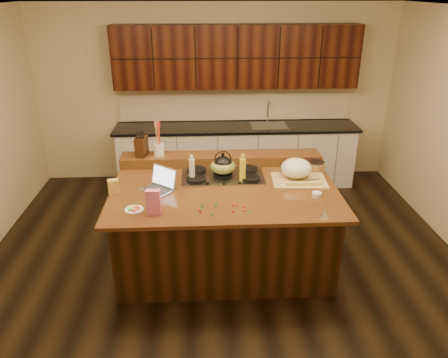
{
  "coord_description": "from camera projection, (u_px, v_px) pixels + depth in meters",
  "views": [
    {
      "loc": [
        -0.22,
        -4.22,
        2.89
      ],
      "look_at": [
        0.0,
        0.05,
        1.0
      ],
      "focal_mm": 35.0,
      "sensor_mm": 36.0,
      "label": 1
    }
  ],
  "objects": [
    {
      "name": "room",
      "position": [
        224.0,
        150.0,
        4.49
      ],
      "size": [
        5.52,
        5.02,
        2.72
      ],
      "color": "black",
      "rests_on": "ground"
    },
    {
      "name": "island",
      "position": [
        224.0,
        225.0,
        4.85
      ],
      "size": [
        2.4,
        1.6,
        0.92
      ],
      "color": "black",
      "rests_on": "ground"
    },
    {
      "name": "back_ledge",
      "position": [
        221.0,
        159.0,
        5.28
      ],
      "size": [
        2.4,
        0.3,
        0.12
      ],
      "primitive_type": "cube",
      "color": "black",
      "rests_on": "island"
    },
    {
      "name": "cooktop",
      "position": [
        223.0,
        175.0,
        4.93
      ],
      "size": [
        0.92,
        0.52,
        0.05
      ],
      "color": "gray",
      "rests_on": "island"
    },
    {
      "name": "back_counter",
      "position": [
        236.0,
        122.0,
        6.68
      ],
      "size": [
        3.7,
        0.66,
        2.4
      ],
      "color": "silver",
      "rests_on": "ground"
    },
    {
      "name": "kettle",
      "position": [
        223.0,
        165.0,
        4.88
      ],
      "size": [
        0.27,
        0.27,
        0.2
      ],
      "primitive_type": "ellipsoid",
      "rotation": [
        0.0,
        0.0,
        -0.28
      ],
      "color": "black",
      "rests_on": "cooktop"
    },
    {
      "name": "green_bowl",
      "position": [
        223.0,
        167.0,
        4.89
      ],
      "size": [
        0.33,
        0.33,
        0.16
      ],
      "primitive_type": "ellipsoid",
      "rotation": [
        0.0,
        0.0,
        0.2
      ],
      "color": "olive",
      "rests_on": "cooktop"
    },
    {
      "name": "laptop",
      "position": [
        160.0,
        184.0,
        4.61
      ],
      "size": [
        0.42,
        0.41,
        0.23
      ],
      "rotation": [
        0.0,
        0.0,
        -0.68
      ],
      "color": "#B7B7BC",
      "rests_on": "island"
    },
    {
      "name": "oil_bottle",
      "position": [
        243.0,
        170.0,
        4.75
      ],
      "size": [
        0.08,
        0.08,
        0.27
      ],
      "primitive_type": "cylinder",
      "rotation": [
        0.0,
        0.0,
        0.14
      ],
      "color": "yellow",
      "rests_on": "island"
    },
    {
      "name": "vinegar_bottle",
      "position": [
        192.0,
        170.0,
        4.79
      ],
      "size": [
        0.08,
        0.08,
        0.25
      ],
      "primitive_type": "cylinder",
      "rotation": [
        0.0,
        0.0,
        -0.26
      ],
      "color": "silver",
      "rests_on": "island"
    },
    {
      "name": "wooden_tray",
      "position": [
        297.0,
        171.0,
        4.81
      ],
      "size": [
        0.61,
        0.49,
        0.24
      ],
      "rotation": [
        0.0,
        0.0,
        -0.07
      ],
      "color": "tan",
      "rests_on": "island"
    },
    {
      "name": "ramekin_a",
      "position": [
        317.0,
        194.0,
        4.46
      ],
      "size": [
        0.13,
        0.13,
        0.04
      ],
      "primitive_type": "cylinder",
      "rotation": [
        0.0,
        0.0,
        0.41
      ],
      "color": "white",
      "rests_on": "island"
    },
    {
      "name": "ramekin_b",
      "position": [
        295.0,
        178.0,
        4.85
      ],
      "size": [
        0.12,
        0.12,
        0.04
      ],
      "primitive_type": "cylinder",
      "rotation": [
        0.0,
        0.0,
        -0.19
      ],
      "color": "white",
      "rests_on": "island"
    },
    {
      "name": "ramekin_c",
      "position": [
        305.0,
        174.0,
        4.96
      ],
      "size": [
        0.11,
        0.11,
        0.04
      ],
      "primitive_type": "cylinder",
      "rotation": [
        0.0,
        0.0,
        0.14
      ],
      "color": "white",
      "rests_on": "island"
    },
    {
      "name": "strainer_bowl",
      "position": [
        315.0,
        167.0,
        5.09
      ],
      "size": [
        0.29,
        0.29,
        0.09
      ],
      "primitive_type": "cylinder",
      "rotation": [
        0.0,
        0.0,
        0.24
      ],
      "color": "#996B3F",
      "rests_on": "island"
    },
    {
      "name": "kitchen_timer",
      "position": [
        325.0,
        213.0,
        4.06
      ],
      "size": [
        0.09,
        0.09,
        0.07
      ],
      "primitive_type": "cone",
      "rotation": [
        0.0,
        0.0,
        0.14
      ],
      "color": "silver",
      "rests_on": "island"
    },
    {
      "name": "pink_bag",
      "position": [
        153.0,
        202.0,
        4.08
      ],
      "size": [
        0.14,
        0.08,
        0.25
      ],
      "primitive_type": "cube",
      "rotation": [
        0.0,
        0.0,
        -0.04
      ],
      "color": "pink",
      "rests_on": "island"
    },
    {
      "name": "candy_plate",
      "position": [
        134.0,
        210.0,
        4.19
      ],
      "size": [
        0.2,
        0.2,
        0.01
      ],
      "primitive_type": "cylinder",
      "rotation": [
        0.0,
        0.0,
        -0.12
      ],
      "color": "white",
      "rests_on": "island"
    },
    {
      "name": "package_box",
      "position": [
        113.0,
        187.0,
        4.5
      ],
      "size": [
        0.13,
        0.1,
        0.16
      ],
      "primitive_type": "cube",
      "rotation": [
        0.0,
        0.0,
        0.26
      ],
      "color": "gold",
      "rests_on": "island"
    },
    {
      "name": "utensil_crock",
      "position": [
        159.0,
        150.0,
        5.19
      ],
      "size": [
        0.16,
        0.16,
        0.14
      ],
      "primitive_type": "cylinder",
      "rotation": [
        0.0,
        0.0,
        -0.4
      ],
      "color": "white",
      "rests_on": "back_ledge"
    },
    {
      "name": "knife_block",
      "position": [
        141.0,
        146.0,
        5.16
      ],
      "size": [
        0.15,
        0.21,
        0.23
      ],
      "primitive_type": "cube",
      "rotation": [
        0.0,
        0.0,
        -0.19
      ],
      "color": "black",
      "rests_on": "back_ledge"
    },
    {
      "name": "gumdrop_0",
      "position": [
        233.0,
        205.0,
        4.27
      ],
      "size": [
        0.02,
        0.02,
        0.02
      ],
      "primitive_type": "ellipsoid",
      "color": "red",
      "rests_on": "island"
    },
    {
      "name": "gumdrop_1",
      "position": [
        202.0,
        205.0,
        4.28
      ],
      "size": [
        0.02,
        0.02,
        0.02
      ],
      "primitive_type": "ellipsoid",
      "color": "#198C26",
      "rests_on": "island"
    },
    {
      "name": "gumdrop_2",
      "position": [
        199.0,
        210.0,
        4.18
      ],
      "size": [
        0.02,
        0.02,
        0.02
      ],
      "primitive_type": "ellipsoid",
      "color": "red",
      "rests_on": "island"
    },
    {
      "name": "gumdrop_3",
      "position": [
        216.0,
        204.0,
        4.29
      ],
      "size": [
        0.02,
        0.02,
        0.02
      ],
      "primitive_type": "ellipsoid",
      "color": "#198C26",
      "rests_on": "island"
    },
    {
      "name": "gumdrop_4",
      "position": [
        244.0,
        207.0,
        4.24
      ],
      "size": [
        0.02,
        0.02,
        0.02
      ],
      "primitive_type": "ellipsoid",
      "color": "red",
      "rests_on": "island"
    },
    {
      "name": "gumdrop_5",
      "position": [
        202.0,
        206.0,
        4.25
      ],
      "size": [
        0.02,
        0.02,
        0.02
      ],
      "primitive_type": "ellipsoid",
      "color": "#198C26",
      "rests_on": "island"
    },
    {
      "name": "gumdrop_6",
      "position": [
        237.0,
        205.0,
        4.27
      ],
      "size": [
        0.02,
        0.02,
        0.02
      ],
      "primitive_type": "ellipsoid",
      "color": "red",
      "rests_on": "island"
    },
    {
      "name": "gumdrop_7",
      "position": [
        201.0,
        210.0,
        4.18
      ],
      "size": [
        0.02,
        0.02,
        0.02
      ],
      "primitive_type": "ellipsoid",
      "color": "#198C26",
      "rests_on": "island"
    },
    {
      "name": "gumdrop_8",
      "position": [
        201.0,
        213.0,
        4.13
      ],
      "size": [
        0.02,
        0.02,
        0.02
      ],
      "primitive_type": "ellipsoid",
      "color": "red",
      "rests_on": "island"
    },
    {
      "name": "gumdrop_9",
      "position": [
        216.0,
        206.0,
        4.26
      ],
      "size": [
        0.02,
        0.02,
        0.02
      ],
      "primitive_type": "ellipsoid",
      "color": "#198C26",
      "rests_on": "island"
    },
    {
      "name": "gumdrop_10",
      "position": [
        233.0,
        212.0,
        4.15
      ],
      "size": [
        0.02,
        0.02,
        0.02
      ],
      "primitive_type": "ellipsoid",
      "color": "red",
      "rests_on": "island"
    },
    {
      "name": "gumdrop_11",
      "position": [
        249.0,
        213.0,
        4.12
      ],
      "size": [
        0.02,
        0.02,
        0.02
      ],
      "primitive_type": "ellipsoid",
      "color": "#198C26",
      "rests_on": "island"
    },
    {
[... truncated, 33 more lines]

